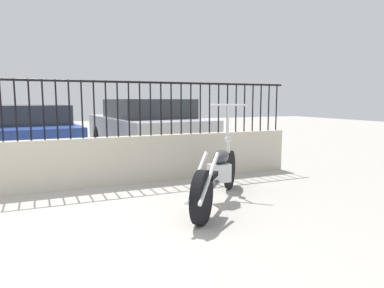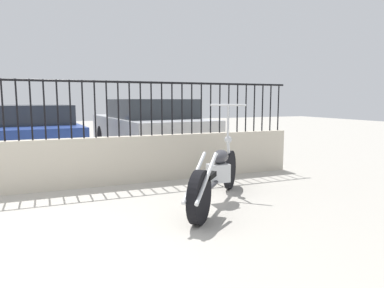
# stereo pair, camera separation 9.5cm
# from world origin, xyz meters

# --- Properties ---
(low_wall) EXTENTS (9.34, 0.18, 0.77)m
(low_wall) POSITION_xyz_m (0.00, 2.30, 0.38)
(low_wall) COLOR beige
(low_wall) RESTS_ON ground_plane
(fence_railing) EXTENTS (9.34, 0.04, 0.88)m
(fence_railing) POSITION_xyz_m (0.00, 2.30, 1.34)
(fence_railing) COLOR black
(fence_railing) RESTS_ON low_wall
(motorcycle_dark_grey) EXTENTS (1.53, 1.75, 1.30)m
(motorcycle_dark_grey) POSITION_xyz_m (2.44, 0.68, 0.38)
(motorcycle_dark_grey) COLOR black
(motorcycle_dark_grey) RESTS_ON ground_plane
(car_blue) EXTENTS (2.25, 4.32, 1.24)m
(car_blue) POSITION_xyz_m (0.06, 5.34, 0.64)
(car_blue) COLOR black
(car_blue) RESTS_ON ground_plane
(car_silver) EXTENTS (2.24, 4.52, 1.37)m
(car_silver) POSITION_xyz_m (2.81, 5.26, 0.70)
(car_silver) COLOR black
(car_silver) RESTS_ON ground_plane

